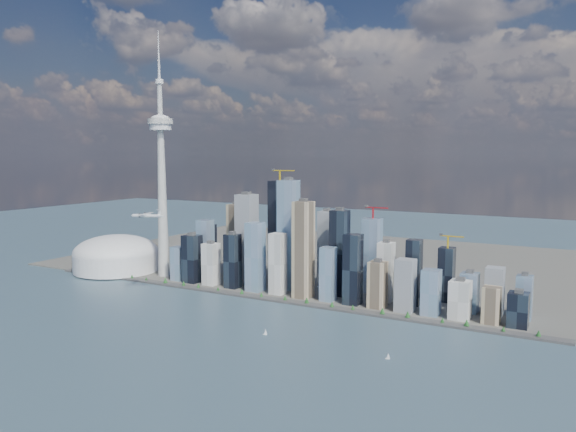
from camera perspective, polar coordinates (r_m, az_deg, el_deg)
The scene contains 10 objects.
ground at distance 918.50m, azimuth -11.06°, elevation -11.75°, with size 4000.00×4000.00×0.00m, color #324A57.
seawall at distance 1113.09m, azimuth -2.72°, elevation -8.30°, with size 1100.00×22.00×4.00m, color #383838.
land at distance 1505.95m, azimuth 6.27°, elevation -4.47°, with size 1400.00×900.00×3.00m, color #4C4C47.
shoreline_trees at distance 1111.39m, azimuth -2.72°, elevation -7.96°, with size 960.53×7.20×8.80m.
skyscraper_cluster at distance 1142.71m, azimuth 2.10°, elevation -4.07°, with size 736.00×142.00×247.90m.
needle_tower at distance 1305.12m, azimuth -12.72°, elevation 4.11°, with size 56.00×56.00×550.50m.
dome_stadium at distance 1415.12m, azimuth -17.05°, elevation -3.85°, with size 200.00×200.00×86.00m.
airplane at distance 1101.04m, azimuth -14.13°, elevation 0.07°, with size 64.80×57.92×16.18m.
sailboat_west at distance 901.20m, azimuth -2.32°, elevation -11.76°, with size 7.58×2.47×10.50m.
sailboat_east at distance 814.01m, azimuth 10.12°, elevation -13.92°, with size 6.58×2.38×9.09m.
Camera 1 is at (562.96, -667.92, 283.92)m, focal length 35.00 mm.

